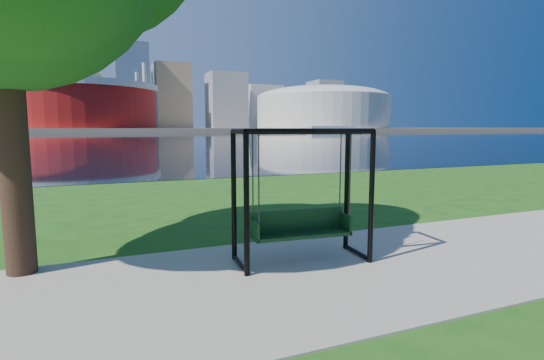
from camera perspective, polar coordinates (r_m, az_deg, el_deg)
ground at (r=6.86m, az=-0.16°, el=-11.88°), size 900.00×900.00×0.00m
path at (r=6.43m, az=1.61°, el=-13.08°), size 120.00×4.00×0.03m
river at (r=108.04m, az=-21.72°, el=5.38°), size 900.00×180.00×0.02m
far_bank at (r=312.00m, az=-22.64°, el=6.28°), size 900.00×228.00×2.00m
stadium at (r=241.40m, az=-25.05°, el=9.24°), size 83.00×83.00×32.00m
arena at (r=277.80m, az=6.85°, el=9.81°), size 84.00×84.00×26.56m
skyline at (r=327.12m, az=-23.72°, el=12.37°), size 392.00×66.00×96.50m
swing at (r=6.97m, az=3.94°, el=-2.50°), size 2.24×1.13×2.22m
barge at (r=221.42m, az=7.97°, el=6.77°), size 31.84×10.44×3.13m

